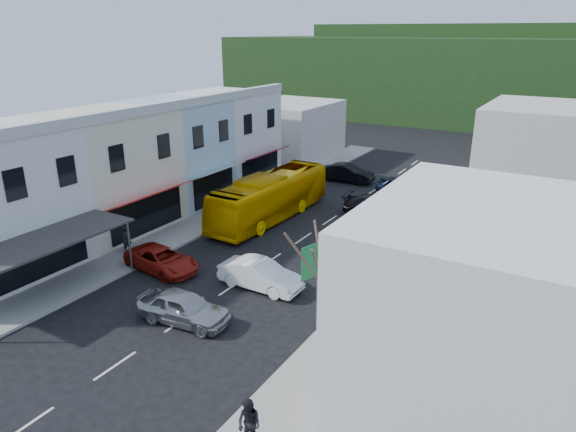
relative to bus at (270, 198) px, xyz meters
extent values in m
plane|color=black|center=(3.95, -10.16, -1.55)|extent=(120.00, 120.00, 0.00)
cube|color=gray|center=(-3.55, -0.16, -1.48)|extent=(3.00, 52.00, 0.15)
cube|color=gray|center=(11.45, -0.16, -1.48)|extent=(3.00, 52.00, 0.15)
cube|color=#5F0F19|center=(-4.45, -15.66, 1.50)|extent=(1.30, 7.65, 0.08)
cube|color=beige|center=(-8.55, -7.16, 2.45)|extent=(7.00, 8.00, 8.00)
cube|color=#B31E1A|center=(-4.45, -7.16, 1.50)|extent=(1.30, 6.80, 0.08)
cube|color=#A7C4D7|center=(-8.55, -0.16, 2.45)|extent=(7.00, 6.00, 8.00)
cube|color=#195926|center=(-4.45, -0.16, 1.50)|extent=(1.30, 5.10, 0.08)
cube|color=silver|center=(-8.55, 6.34, 2.45)|extent=(7.00, 7.00, 8.00)
cube|color=#5F0F19|center=(-4.45, 6.34, 1.50)|extent=(1.30, 5.95, 0.08)
cube|color=silver|center=(17.45, -14.16, 2.45)|extent=(8.00, 9.00, 8.00)
cube|color=#B7B2A8|center=(-8.05, 16.84, 1.45)|extent=(8.00, 10.00, 6.00)
cube|color=#B7B2A8|center=(14.95, 19.84, 1.95)|extent=(8.00, 12.00, 7.00)
cube|color=black|center=(3.95, 53.84, 4.45)|extent=(80.00, 24.00, 12.00)
cube|color=black|center=(-4.05, 59.84, 8.45)|extent=(40.00, 16.00, 8.00)
imported|color=#E5A500|center=(0.00, 0.00, 0.00)|extent=(2.76, 11.65, 3.10)
imported|color=#A2A3A7|center=(4.12, -14.12, -0.85)|extent=(4.58, 2.29, 1.40)
imported|color=white|center=(5.34, -9.42, -0.85)|extent=(4.40, 1.80, 1.40)
imported|color=maroon|center=(-0.70, -10.49, -0.85)|extent=(4.79, 2.41, 1.40)
imported|color=black|center=(6.66, 4.38, -0.85)|extent=(4.63, 2.17, 1.40)
imported|color=black|center=(6.47, 10.27, -0.85)|extent=(4.49, 2.04, 1.40)
imported|color=black|center=(0.78, 11.79, -0.85)|extent=(4.48, 2.00, 1.40)
imported|color=black|center=(-4.11, -9.89, -0.55)|extent=(0.50, 0.66, 1.70)
imported|color=black|center=(11.27, -19.03, -0.55)|extent=(0.74, 0.50, 1.70)
camera|label=1|loc=(19.11, -29.83, 11.45)|focal=32.00mm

